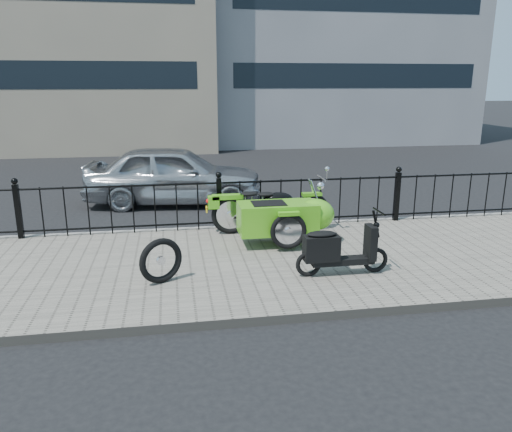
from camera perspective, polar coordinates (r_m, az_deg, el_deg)
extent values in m
plane|color=black|center=(8.18, -3.27, -4.81)|extent=(120.00, 120.00, 0.00)
cube|color=#6C655B|center=(7.70, -2.86, -5.65)|extent=(30.00, 3.80, 0.12)
cube|color=gray|center=(9.52, -4.25, -1.54)|extent=(30.00, 0.10, 0.12)
cylinder|color=black|center=(9.16, -4.28, 3.79)|extent=(14.00, 0.04, 0.04)
cylinder|color=black|center=(9.34, -4.19, -0.73)|extent=(14.00, 0.04, 0.04)
cube|color=black|center=(9.59, -25.53, 0.45)|extent=(0.09, 0.09, 0.96)
sphere|color=black|center=(9.48, -25.90, 3.61)|extent=(0.11, 0.11, 0.11)
cube|color=black|center=(9.25, -4.23, 1.42)|extent=(0.09, 0.09, 0.96)
sphere|color=black|center=(9.14, -4.30, 4.71)|extent=(0.11, 0.11, 0.11)
cube|color=black|center=(10.18, 15.80, 2.15)|extent=(0.09, 0.09, 0.96)
sphere|color=black|center=(10.07, 16.02, 5.14)|extent=(0.11, 0.11, 0.11)
cube|color=gray|center=(24.42, -23.50, 21.56)|extent=(14.00, 8.00, 12.00)
cube|color=black|center=(20.34, -25.21, 14.38)|extent=(12.50, 0.06, 1.00)
cube|color=black|center=(22.10, 11.53, 15.43)|extent=(10.50, 0.06, 1.00)
torus|color=black|center=(9.25, 6.34, 0.50)|extent=(0.69, 0.09, 0.69)
torus|color=black|center=(8.96, -2.93, 0.10)|extent=(0.69, 0.09, 0.69)
torus|color=black|center=(8.01, 3.73, -1.74)|extent=(0.60, 0.08, 0.60)
cube|color=gray|center=(9.07, 1.78, 0.43)|extent=(0.34, 0.22, 0.24)
cylinder|color=black|center=(9.09, 1.77, 0.00)|extent=(1.40, 0.04, 0.04)
ellipsoid|color=black|center=(9.04, 2.54, 1.93)|extent=(0.54, 0.29, 0.26)
cylinder|color=silver|center=(9.16, 7.54, 4.30)|extent=(0.03, 0.56, 0.03)
cylinder|color=silver|center=(9.19, 6.75, 2.39)|extent=(0.25, 0.04, 0.59)
sphere|color=silver|center=(9.18, 7.39, 3.44)|extent=(0.15, 0.15, 0.15)
cube|color=#58B91C|center=(9.17, 6.40, 2.50)|extent=(0.36, 0.12, 0.06)
cube|color=#58B91C|center=(8.87, -3.28, 2.21)|extent=(0.55, 0.16, 0.08)
ellipsoid|color=black|center=(8.97, 1.17, 2.50)|extent=(0.31, 0.22, 0.08)
ellipsoid|color=black|center=(8.91, -0.85, 2.55)|extent=(0.31, 0.22, 0.08)
sphere|color=red|center=(8.86, -5.53, 1.74)|extent=(0.07, 0.07, 0.07)
cube|color=yellow|center=(9.00, -5.67, 0.76)|extent=(0.02, 0.14, 0.10)
cube|color=#58B91C|center=(8.32, 2.46, -0.18)|extent=(1.30, 0.62, 0.50)
ellipsoid|color=#58B91C|center=(8.47, 6.77, 0.17)|extent=(0.65, 0.60, 0.54)
cube|color=black|center=(8.24, 1.46, 1.31)|extent=(0.55, 0.43, 0.06)
cube|color=#58B91C|center=(7.94, 3.77, 0.26)|extent=(0.34, 0.11, 0.06)
torus|color=black|center=(7.41, 13.48, -4.88)|extent=(0.37, 0.06, 0.37)
torus|color=black|center=(7.09, 6.02, -5.45)|extent=(0.37, 0.06, 0.37)
cube|color=black|center=(7.23, 9.84, -5.07)|extent=(0.91, 0.20, 0.09)
cube|color=black|center=(7.06, 7.48, -3.67)|extent=(0.50, 0.24, 0.36)
ellipsoid|color=black|center=(7.00, 7.54, -2.06)|extent=(0.42, 0.21, 0.08)
cube|color=black|center=(7.29, 12.96, -2.96)|extent=(0.11, 0.27, 0.50)
cylinder|color=black|center=(7.24, 13.55, -0.88)|extent=(0.14, 0.04, 0.40)
cylinder|color=black|center=(7.20, 13.90, 0.51)|extent=(0.03, 0.40, 0.03)
torus|color=black|center=(6.91, -10.81, -5.04)|extent=(0.60, 0.38, 0.63)
imported|color=#ABAEB3|center=(11.77, -9.32, 4.69)|extent=(4.21, 2.09, 1.38)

